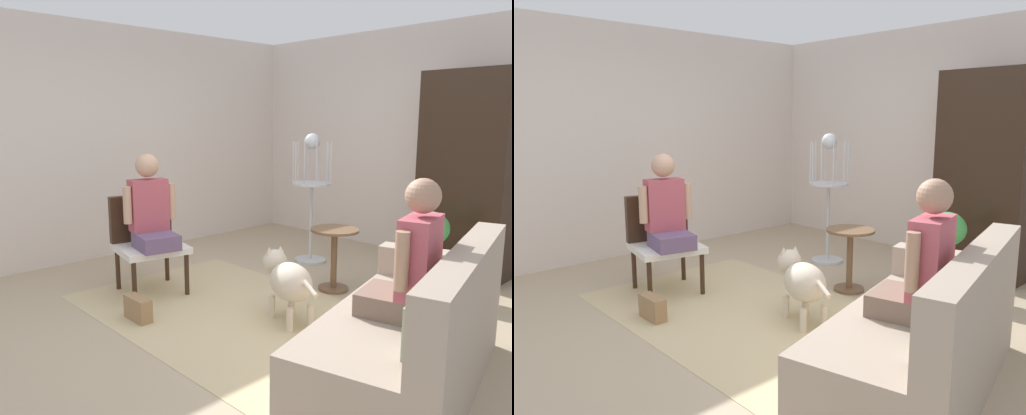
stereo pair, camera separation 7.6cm
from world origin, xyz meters
TOP-DOWN VIEW (x-y plane):
  - ground_plane at (0.00, 0.00)m, footprint 6.65×6.65m
  - back_wall at (0.00, 2.83)m, footprint 5.98×0.12m
  - left_wall at (-2.75, 0.30)m, footprint 0.12×6.14m
  - area_rug at (-0.20, -0.12)m, footprint 2.95×1.86m
  - couch at (1.39, -0.06)m, footprint 1.27×1.96m
  - armchair at (-1.32, -0.32)m, footprint 0.70×0.71m
  - person_on_couch at (1.36, -0.10)m, footprint 0.51×0.52m
  - person_on_armchair at (-1.17, -0.35)m, footprint 0.52×0.50m
  - round_end_table at (-0.05, 0.97)m, footprint 0.46×0.46m
  - dog at (0.16, 0.10)m, footprint 0.76×0.44m
  - bird_cage_stand at (-0.85, 1.56)m, footprint 0.45×0.45m
  - potted_plant at (0.56, 1.67)m, footprint 0.36×0.36m
  - armoire_cabinet at (0.56, 2.42)m, footprint 0.92×0.56m
  - handbag at (-0.69, -0.80)m, footprint 0.28×0.11m

SIDE VIEW (x-z plane):
  - ground_plane at x=0.00m, z-range 0.00..0.00m
  - area_rug at x=-0.20m, z-range 0.00..0.01m
  - handbag at x=-0.69m, z-range 0.00..0.20m
  - couch at x=1.39m, z-range -0.14..0.77m
  - dog at x=0.16m, z-range 0.07..0.64m
  - round_end_table at x=-0.05m, z-range 0.08..0.69m
  - potted_plant at x=0.56m, z-range 0.06..0.83m
  - armchair at x=-1.32m, z-range 0.08..0.99m
  - person_on_couch at x=1.36m, z-range 0.37..1.22m
  - person_on_armchair at x=-1.17m, z-range 0.38..1.24m
  - bird_cage_stand at x=-0.85m, z-range 0.10..1.58m
  - armoire_cabinet at x=0.56m, z-range 0.00..2.13m
  - back_wall at x=0.00m, z-range 0.00..2.73m
  - left_wall at x=-2.75m, z-range 0.00..2.73m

